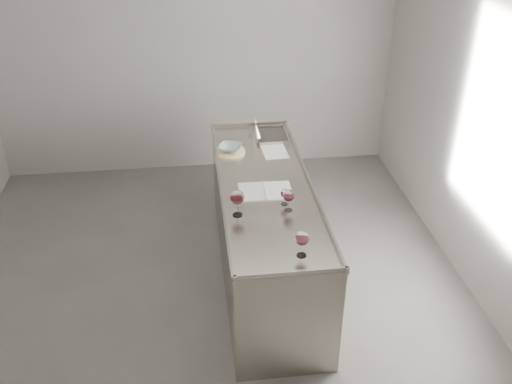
{
  "coord_description": "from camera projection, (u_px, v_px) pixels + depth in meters",
  "views": [
    {
      "loc": [
        -0.08,
        -3.73,
        3.27
      ],
      "look_at": [
        0.39,
        0.05,
        1.02
      ],
      "focal_mm": 40.0,
      "sensor_mm": 36.0,
      "label": 1
    }
  ],
  "objects": [
    {
      "name": "wine_glass_right",
      "position": [
        302.0,
        239.0,
        3.79
      ],
      "size": [
        0.1,
        0.1,
        0.19
      ],
      "rotation": [
        0.0,
        0.0,
        -0.3
      ],
      "color": "white",
      "rests_on": "counter"
    },
    {
      "name": "trivet",
      "position": [
        230.0,
        151.0,
        5.19
      ],
      "size": [
        0.31,
        0.31,
        0.02
      ],
      "primitive_type": "cylinder",
      "rotation": [
        0.0,
        0.0,
        -0.18
      ],
      "color": "beige",
      "rests_on": "counter"
    },
    {
      "name": "wine_glass_middle",
      "position": [
        289.0,
        196.0,
        4.29
      ],
      "size": [
        0.09,
        0.09,
        0.18
      ],
      "rotation": [
        0.0,
        0.0,
        -0.33
      ],
      "color": "white",
      "rests_on": "counter"
    },
    {
      "name": "wine_glass_small",
      "position": [
        285.0,
        194.0,
        4.38
      ],
      "size": [
        0.07,
        0.07,
        0.14
      ],
      "rotation": [
        0.0,
        0.0,
        -0.35
      ],
      "color": "white",
      "rests_on": "counter"
    },
    {
      "name": "room_shell",
      "position": [
        204.0,
        154.0,
        4.15
      ],
      "size": [
        4.54,
        5.04,
        2.84
      ],
      "color": "#55524F",
      "rests_on": "ground"
    },
    {
      "name": "ceramic_bowl",
      "position": [
        230.0,
        148.0,
        5.18
      ],
      "size": [
        0.26,
        0.26,
        0.05
      ],
      "primitive_type": "imported",
      "rotation": [
        0.0,
        0.0,
        -0.34
      ],
      "color": "#97AAAF",
      "rests_on": "trivet"
    },
    {
      "name": "loose_paper_top",
      "position": [
        275.0,
        151.0,
        5.21
      ],
      "size": [
        0.23,
        0.32,
        0.0
      ],
      "primitive_type": "cube",
      "rotation": [
        0.0,
        0.0,
        0.05
      ],
      "color": "white",
      "rests_on": "counter"
    },
    {
      "name": "notebook",
      "position": [
        265.0,
        191.0,
        4.58
      ],
      "size": [
        0.43,
        0.31,
        0.02
      ],
      "rotation": [
        0.0,
        0.0,
        -0.03
      ],
      "color": "silver",
      "rests_on": "counter"
    },
    {
      "name": "wine_glass_left",
      "position": [
        237.0,
        198.0,
        4.22
      ],
      "size": [
        0.11,
        0.11,
        0.21
      ],
      "rotation": [
        0.0,
        0.0,
        -0.34
      ],
      "color": "white",
      "rests_on": "counter"
    },
    {
      "name": "counter",
      "position": [
        265.0,
        231.0,
        4.93
      ],
      "size": [
        0.77,
        2.42,
        0.97
      ],
      "color": "gray",
      "rests_on": "ground"
    },
    {
      "name": "wine_funnel",
      "position": [
        255.0,
        131.0,
        5.46
      ],
      "size": [
        0.13,
        0.13,
        0.2
      ],
      "rotation": [
        0.0,
        0.0,
        -0.01
      ],
      "color": "#AEA79B",
      "rests_on": "counter"
    }
  ]
}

